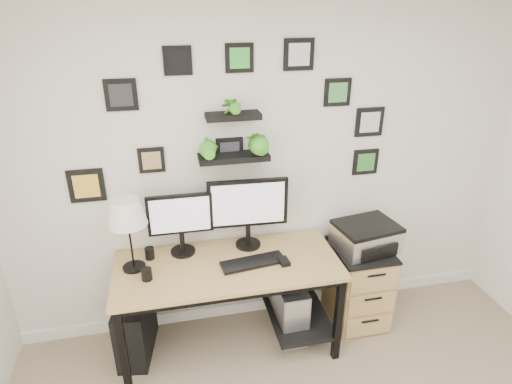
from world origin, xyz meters
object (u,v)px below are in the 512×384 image
object	(u,v)px
mug	(147,274)
desk	(232,275)
pc_tower_black	(136,326)
file_cabinet	(358,284)
monitor_right	(248,208)
pc_tower_grey	(288,306)
printer	(366,236)
monitor_left	(180,220)
table_lamp	(127,214)

from	to	relation	value
mug	desk	bearing A→B (deg)	9.78
pc_tower_black	file_cabinet	bearing A→B (deg)	9.71
desk	monitor_right	world-z (taller)	monitor_right
pc_tower_grey	file_cabinet	distance (m)	0.62
pc_tower_black	printer	world-z (taller)	printer
monitor_left	mug	bearing A→B (deg)	-132.52
desk	monitor_right	distance (m)	0.51
table_lamp	pc_tower_grey	bearing A→B (deg)	-1.71
file_cabinet	mug	bearing A→B (deg)	-174.42
monitor_left	pc_tower_black	bearing A→B (deg)	-161.83
file_cabinet	table_lamp	bearing A→B (deg)	-179.88
monitor_right	mug	bearing A→B (deg)	-159.99
table_lamp	pc_tower_grey	size ratio (longest dim) A/B	1.09
pc_tower_black	pc_tower_grey	xyz separation A→B (m)	(1.18, -0.03, -0.01)
mug	file_cabinet	bearing A→B (deg)	5.58
monitor_right	file_cabinet	distance (m)	1.17
pc_tower_grey	file_cabinet	bearing A→B (deg)	3.51
desk	monitor_right	xyz separation A→B (m)	(0.16, 0.17, 0.45)
mug	pc_tower_black	xyz separation A→B (m)	(-0.14, 0.15, -0.55)
desk	monitor_left	world-z (taller)	monitor_left
table_lamp	pc_tower_black	bearing A→B (deg)	-172.47
pc_tower_grey	monitor_left	bearing A→B (deg)	168.58
file_cabinet	printer	distance (m)	0.44
printer	pc_tower_black	bearing A→B (deg)	-179.33
monitor_left	pc_tower_black	world-z (taller)	monitor_left
desk	file_cabinet	xyz separation A→B (m)	(1.05, 0.06, -0.29)
monitor_left	table_lamp	world-z (taller)	table_lamp
monitor_left	printer	bearing A→B (deg)	-4.39
table_lamp	file_cabinet	size ratio (longest dim) A/B	0.79
table_lamp	mug	xyz separation A→B (m)	(0.09, -0.16, -0.38)
monitor_right	printer	world-z (taller)	monitor_right
printer	desk	bearing A→B (deg)	-176.32
mug	printer	world-z (taller)	printer
file_cabinet	monitor_right	bearing A→B (deg)	172.84
monitor_right	pc_tower_grey	xyz separation A→B (m)	(0.29, -0.15, -0.84)
monitor_left	printer	size ratio (longest dim) A/B	0.93
table_lamp	printer	bearing A→B (deg)	0.48
monitor_left	printer	world-z (taller)	monitor_left
pc_tower_grey	mug	bearing A→B (deg)	-173.21
mug	pc_tower_grey	xyz separation A→B (m)	(1.04, 0.12, -0.55)
pc_tower_black	file_cabinet	world-z (taller)	file_cabinet
pc_tower_grey	file_cabinet	world-z (taller)	file_cabinet
mug	monitor_right	bearing A→B (deg)	20.01
pc_tower_grey	printer	xyz separation A→B (m)	(0.64, 0.05, 0.54)
monitor_right	mug	world-z (taller)	monitor_right
monitor_right	file_cabinet	size ratio (longest dim) A/B	0.88
file_cabinet	printer	size ratio (longest dim) A/B	1.31
pc_tower_grey	printer	size ratio (longest dim) A/B	0.95
desk	pc_tower_black	size ratio (longest dim) A/B	3.29
desk	monitor_left	bearing A→B (deg)	152.21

